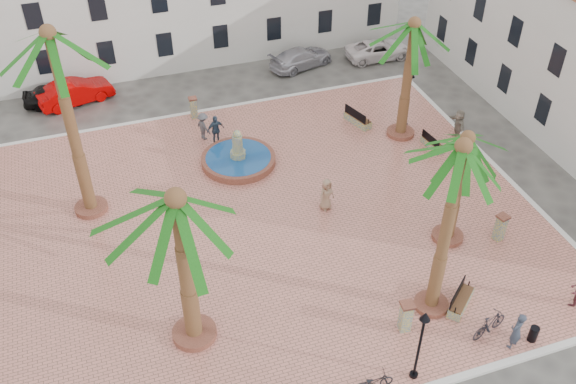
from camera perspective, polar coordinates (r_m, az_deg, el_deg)
The scene contains 30 objects.
ground at distance 31.52m, azimuth -1.72°, elevation -2.64°, with size 120.00×120.00×0.00m, color #56544F.
plaza at distance 31.47m, azimuth -1.72°, elevation -2.54°, with size 26.00×22.00×0.15m, color tan.
kerb_n at distance 40.14m, azimuth -6.50°, elevation 7.31°, with size 26.30×0.30×0.16m, color silver.
kerb_e at distance 36.54m, azimuth 18.12°, elevation 1.94°, with size 0.30×22.30×0.16m, color silver.
fountain at distance 35.04m, azimuth -4.44°, elevation 3.00°, with size 4.05×4.05×2.09m.
palm_nw at distance 29.00m, azimuth -20.16°, elevation 11.44°, with size 5.26×5.26×9.78m.
palm_sw at distance 22.31m, azimuth -9.71°, elevation -2.38°, with size 5.79×5.79×7.50m.
palm_s at distance 23.29m, azimuth 15.01°, elevation 2.23°, with size 4.72×4.72×8.47m.
palm_e at distance 28.35m, azimuth 15.45°, elevation 3.41°, with size 4.80×4.80×5.99m.
palm_ne at distance 35.11m, azimuth 11.02°, elevation 13.27°, with size 5.16×5.16×7.17m.
bench_se at distance 28.21m, azimuth 15.09°, elevation -9.35°, with size 1.76×1.61×0.97m.
bench_e at distance 37.05m, azimuth 12.71°, elevation 4.19°, with size 0.70×1.68×0.86m.
bench_ne at distance 38.46m, azimuth 6.20°, elevation 6.43°, with size 1.13×1.99×1.00m.
lamppost_s at distance 23.83m, azimuth 11.80°, elevation -12.28°, with size 0.39×0.39×3.61m.
lamppost_e at distance 37.55m, azimuth 10.77°, elevation 8.93°, with size 0.39×0.39×3.60m.
bollard_se at distance 26.50m, azimuth 10.42°, elevation -10.80°, with size 0.59×0.59×1.49m.
bollard_n at distance 39.02m, azimuth -8.40°, elevation 7.46°, with size 0.49×0.49×1.34m.
bollard_e at distance 31.47m, azimuth 18.36°, elevation -2.98°, with size 0.61×0.61×1.42m.
litter_bin at distance 27.81m, azimuth 20.98°, elevation -11.69°, with size 0.37×0.37×0.71m, color black.
cyclist_a at distance 26.92m, azimuth 19.65°, elevation -11.54°, with size 0.67×0.44×1.83m, color #313847.
bicycle_a at distance 24.86m, azimuth 7.63°, elevation -16.36°, with size 0.53×1.53×0.80m, color black.
bicycle_b at distance 27.31m, azimuth 17.49°, elevation -11.16°, with size 0.52×1.83×1.10m, color black.
pedestrian_fountain_a at distance 31.56m, azimuth 3.43°, elevation -0.22°, with size 0.85×0.56×1.75m, color #98765B.
pedestrian_fountain_b at distance 36.36m, azimuth -6.46°, elevation 5.50°, with size 1.06×0.44×1.81m, color #2E3F50.
pedestrian_north at distance 36.90m, azimuth -7.53°, elevation 5.81°, with size 1.07×0.62×1.66m, color #45454A.
pedestrian_east at distance 37.91m, azimuth 14.90°, elevation 5.85°, with size 1.68×0.53×1.81m, color gray.
car_black at distance 42.79m, azimuth -19.94°, elevation 8.15°, with size 1.58×3.93×1.34m, color black.
car_red at distance 42.48m, azimuth -18.41°, elevation 8.44°, with size 1.61×4.62×1.52m, color #BD0201.
car_silver at distance 44.65m, azimuth 1.18°, elevation 11.84°, with size 1.86×4.58×1.33m, color #BCBAC4.
car_white at distance 46.24m, azimuth 8.03°, elevation 12.43°, with size 2.14×4.64×1.29m, color white.
Camera 1 is at (-6.76, -22.72, 20.78)m, focal length 40.00 mm.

